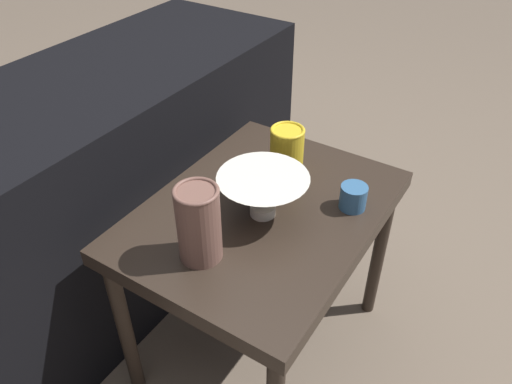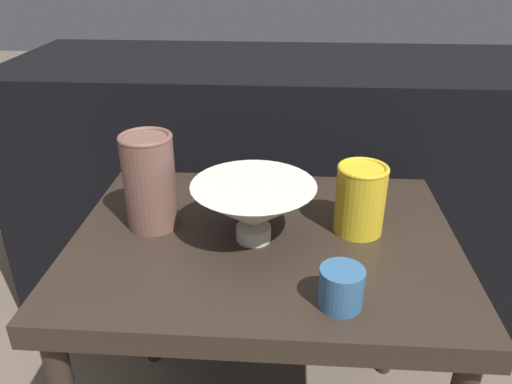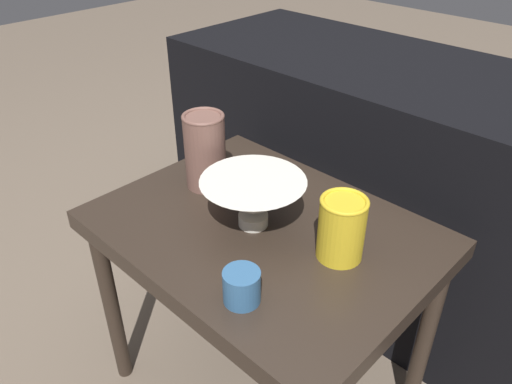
# 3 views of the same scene
# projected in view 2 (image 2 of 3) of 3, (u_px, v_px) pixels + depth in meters

# --- Properties ---
(table) EXTENTS (0.65, 0.49, 0.51)m
(table) POSITION_uv_depth(u_px,v_px,m) (264.00, 265.00, 0.87)
(table) COLOR #2D231C
(table) RESTS_ON ground_plane
(couch_backdrop) EXTENTS (1.35, 0.50, 0.69)m
(couch_backdrop) POSITION_uv_depth(u_px,v_px,m) (274.00, 183.00, 1.41)
(couch_backdrop) COLOR black
(couch_backdrop) RESTS_ON ground_plane
(bowl) EXTENTS (0.20, 0.20, 0.10)m
(bowl) POSITION_uv_depth(u_px,v_px,m) (254.00, 207.00, 0.81)
(bowl) COLOR silver
(bowl) RESTS_ON table
(vase_textured_left) EXTENTS (0.09, 0.09, 0.17)m
(vase_textured_left) POSITION_uv_depth(u_px,v_px,m) (150.00, 180.00, 0.84)
(vase_textured_left) COLOR brown
(vase_textured_left) RESTS_ON table
(vase_colorful_right) EXTENTS (0.08, 0.08, 0.12)m
(vase_colorful_right) POSITION_uv_depth(u_px,v_px,m) (360.00, 198.00, 0.83)
(vase_colorful_right) COLOR gold
(vase_colorful_right) RESTS_ON table
(cup) EXTENTS (0.06, 0.06, 0.06)m
(cup) POSITION_uv_depth(u_px,v_px,m) (341.00, 287.00, 0.67)
(cup) COLOR #33608E
(cup) RESTS_ON table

